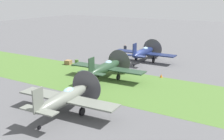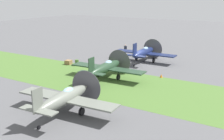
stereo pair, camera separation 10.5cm
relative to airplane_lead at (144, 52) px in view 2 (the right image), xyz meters
name	(u,v)px [view 2 (the right image)]	position (x,y,z in m)	size (l,w,h in m)	color
ground_plane	(138,65)	(0.03, -2.34, -1.51)	(160.00, 160.00, 0.00)	#515154
grass_verge	(102,81)	(0.03, -12.07, -1.51)	(120.00, 11.00, 0.01)	#476B2D
airplane_lead	(144,52)	(0.00, 0.00, 0.00)	(10.08, 8.02, 3.61)	#141E47
airplane_wingman	(106,67)	(-0.03, -11.03, -0.01)	(10.08, 7.98, 3.60)	#233D28
airplane_trail	(65,98)	(2.58, -21.86, -0.02)	(10.04, 7.94, 3.58)	slate
ground_crew_chief	(125,49)	(-5.41, 3.60, -0.60)	(0.63, 0.38, 1.73)	#2D3342
fuel_drum	(77,63)	(-7.57, -7.59, -1.06)	(0.60, 0.60, 0.90)	#476633
supply_crate	(68,62)	(-9.17, -7.67, -1.19)	(0.90, 0.90, 0.64)	olive
runway_marker_cone	(161,76)	(5.67, -6.79, -1.29)	(0.36, 0.36, 0.44)	orange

